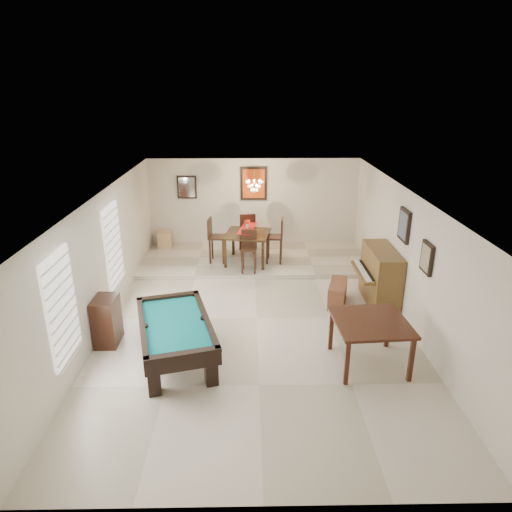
{
  "coord_description": "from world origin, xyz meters",
  "views": [
    {
      "loc": [
        -0.15,
        -8.38,
        4.53
      ],
      "look_at": [
        0.0,
        0.6,
        1.15
      ],
      "focal_mm": 32.0,
      "sensor_mm": 36.0,
      "label": 1
    }
  ],
  "objects_px": {
    "apothecary_chest": "(107,321)",
    "flower_vase": "(247,224)",
    "dining_chair_south": "(249,252)",
    "dining_chair_north": "(247,233)",
    "dining_table": "(247,245)",
    "dining_chair_west": "(217,240)",
    "upright_piano": "(374,277)",
    "pool_table": "(176,341)",
    "square_table": "(369,343)",
    "corner_bench": "(165,239)",
    "dining_chair_east": "(274,240)",
    "chandelier": "(254,182)",
    "piano_bench": "(337,293)"
  },
  "relations": [
    {
      "from": "apothecary_chest",
      "to": "flower_vase",
      "type": "xyz_separation_m",
      "value": [
        2.59,
        3.81,
        0.71
      ]
    },
    {
      "from": "apothecary_chest",
      "to": "dining_chair_south",
      "type": "xyz_separation_m",
      "value": [
        2.63,
        3.14,
        0.19
      ]
    },
    {
      "from": "dining_chair_north",
      "to": "dining_table",
      "type": "bearing_deg",
      "value": 83.29
    },
    {
      "from": "apothecary_chest",
      "to": "dining_chair_west",
      "type": "relative_size",
      "value": 0.77
    },
    {
      "from": "apothecary_chest",
      "to": "dining_chair_south",
      "type": "distance_m",
      "value": 4.1
    },
    {
      "from": "upright_piano",
      "to": "dining_table",
      "type": "xyz_separation_m",
      "value": [
        -2.75,
        2.22,
        -0.04
      ]
    },
    {
      "from": "flower_vase",
      "to": "pool_table",
      "type": "bearing_deg",
      "value": -105.73
    },
    {
      "from": "dining_chair_south",
      "to": "dining_table",
      "type": "bearing_deg",
      "value": 96.63
    },
    {
      "from": "apothecary_chest",
      "to": "dining_chair_north",
      "type": "xyz_separation_m",
      "value": [
        2.58,
        4.56,
        0.24
      ]
    },
    {
      "from": "square_table",
      "to": "corner_bench",
      "type": "height_order",
      "value": "square_table"
    },
    {
      "from": "square_table",
      "to": "dining_chair_west",
      "type": "xyz_separation_m",
      "value": [
        -2.86,
        4.63,
        0.29
      ]
    },
    {
      "from": "upright_piano",
      "to": "corner_bench",
      "type": "height_order",
      "value": "upright_piano"
    },
    {
      "from": "dining_chair_north",
      "to": "dining_chair_west",
      "type": "relative_size",
      "value": 0.98
    },
    {
      "from": "square_table",
      "to": "dining_table",
      "type": "xyz_separation_m",
      "value": [
        -2.07,
        4.59,
        0.16
      ]
    },
    {
      "from": "dining_table",
      "to": "flower_vase",
      "type": "relative_size",
      "value": 4.77
    },
    {
      "from": "dining_chair_west",
      "to": "apothecary_chest",
      "type": "bearing_deg",
      "value": 160.82
    },
    {
      "from": "dining_chair_east",
      "to": "square_table",
      "type": "bearing_deg",
      "value": 22.63
    },
    {
      "from": "dining_table",
      "to": "dining_chair_north",
      "type": "relative_size",
      "value": 0.97
    },
    {
      "from": "square_table",
      "to": "upright_piano",
      "type": "height_order",
      "value": "upright_piano"
    },
    {
      "from": "dining_table",
      "to": "chandelier",
      "type": "xyz_separation_m",
      "value": [
        0.19,
        0.28,
        1.62
      ]
    },
    {
      "from": "dining_table",
      "to": "dining_chair_west",
      "type": "bearing_deg",
      "value": 177.39
    },
    {
      "from": "dining_chair_east",
      "to": "chandelier",
      "type": "distance_m",
      "value": 1.6
    },
    {
      "from": "piano_bench",
      "to": "flower_vase",
      "type": "distance_m",
      "value": 3.14
    },
    {
      "from": "upright_piano",
      "to": "dining_chair_south",
      "type": "distance_m",
      "value": 3.12
    },
    {
      "from": "pool_table",
      "to": "apothecary_chest",
      "type": "height_order",
      "value": "apothecary_chest"
    },
    {
      "from": "upright_piano",
      "to": "chandelier",
      "type": "xyz_separation_m",
      "value": [
        -2.56,
        2.51,
        1.58
      ]
    },
    {
      "from": "piano_bench",
      "to": "dining_chair_west",
      "type": "xyz_separation_m",
      "value": [
        -2.76,
        2.29,
        0.46
      ]
    },
    {
      "from": "piano_bench",
      "to": "dining_chair_south",
      "type": "distance_m",
      "value": 2.54
    },
    {
      "from": "pool_table",
      "to": "chandelier",
      "type": "height_order",
      "value": "chandelier"
    },
    {
      "from": "upright_piano",
      "to": "dining_table",
      "type": "height_order",
      "value": "upright_piano"
    },
    {
      "from": "dining_chair_west",
      "to": "corner_bench",
      "type": "xyz_separation_m",
      "value": [
        -1.62,
        1.24,
        -0.37
      ]
    },
    {
      "from": "square_table",
      "to": "dining_chair_east",
      "type": "xyz_separation_m",
      "value": [
        -1.37,
        4.58,
        0.29
      ]
    },
    {
      "from": "dining_chair_north",
      "to": "dining_chair_east",
      "type": "xyz_separation_m",
      "value": [
        0.72,
        -0.76,
        0.02
      ]
    },
    {
      "from": "dining_table",
      "to": "dining_chair_south",
      "type": "relative_size",
      "value": 1.07
    },
    {
      "from": "piano_bench",
      "to": "dining_chair_north",
      "type": "distance_m",
      "value": 3.63
    },
    {
      "from": "square_table",
      "to": "piano_bench",
      "type": "xyz_separation_m",
      "value": [
        -0.09,
        2.34,
        -0.17
      ]
    },
    {
      "from": "pool_table",
      "to": "flower_vase",
      "type": "height_order",
      "value": "flower_vase"
    },
    {
      "from": "dining_chair_east",
      "to": "flower_vase",
      "type": "bearing_deg",
      "value": -84.94
    },
    {
      "from": "upright_piano",
      "to": "dining_chair_west",
      "type": "height_order",
      "value": "dining_chair_west"
    },
    {
      "from": "corner_bench",
      "to": "chandelier",
      "type": "relative_size",
      "value": 0.82
    },
    {
      "from": "flower_vase",
      "to": "corner_bench",
      "type": "bearing_deg",
      "value": 152.04
    },
    {
      "from": "square_table",
      "to": "dining_chair_east",
      "type": "relative_size",
      "value": 1.02
    },
    {
      "from": "piano_bench",
      "to": "dining_chair_east",
      "type": "relative_size",
      "value": 0.74
    },
    {
      "from": "flower_vase",
      "to": "dining_chair_east",
      "type": "xyz_separation_m",
      "value": [
        0.7,
        -0.01,
        -0.45
      ]
    },
    {
      "from": "square_table",
      "to": "corner_bench",
      "type": "xyz_separation_m",
      "value": [
        -4.48,
        5.87,
        -0.08
      ]
    },
    {
      "from": "corner_bench",
      "to": "dining_chair_west",
      "type": "bearing_deg",
      "value": -37.44
    },
    {
      "from": "dining_chair_north",
      "to": "corner_bench",
      "type": "distance_m",
      "value": 2.47
    },
    {
      "from": "chandelier",
      "to": "pool_table",
      "type": "bearing_deg",
      "value": -106.93
    },
    {
      "from": "upright_piano",
      "to": "dining_chair_west",
      "type": "distance_m",
      "value": 4.2
    },
    {
      "from": "dining_chair_west",
      "to": "upright_piano",
      "type": "bearing_deg",
      "value": -116.62
    }
  ]
}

